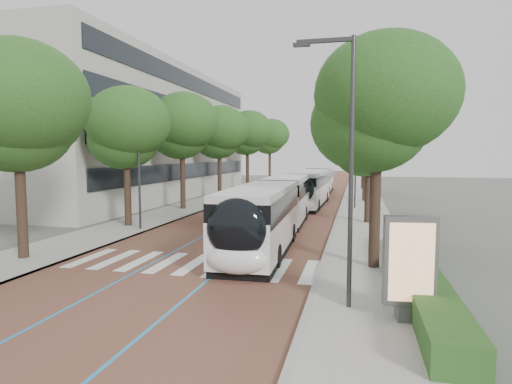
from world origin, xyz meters
The scene contains 20 objects.
ground centered at (0.00, 0.00, 0.00)m, with size 160.00×160.00×0.00m, color #51544C.
road centered at (0.00, 40.00, 0.01)m, with size 11.00×140.00×0.02m, color brown.
sidewalk_left centered at (-7.50, 40.00, 0.06)m, with size 4.00×140.00×0.12m, color gray.
sidewalk_right centered at (7.50, 40.00, 0.06)m, with size 4.00×140.00×0.12m, color gray.
kerb_left centered at (-5.60, 40.00, 0.06)m, with size 0.20×140.00×0.14m, color gray.
kerb_right centered at (5.60, 40.00, 0.06)m, with size 0.20×140.00×0.14m, color gray.
zebra_crossing centered at (0.20, 1.00, 0.03)m, with size 10.55×3.60×0.01m.
lane_line_left centered at (-1.60, 40.00, 0.02)m, with size 0.12×126.00×0.01m, color #2375B0.
lane_line_right centered at (1.60, 40.00, 0.02)m, with size 0.12×126.00×0.01m, color #2375B0.
office_building centered at (-19.47, 28.00, 7.00)m, with size 18.11×40.00×14.00m.
hedge centered at (9.10, 0.00, 0.52)m, with size 1.20×14.00×0.80m, color #1D4417.
streetlight_near centered at (6.62, -3.00, 4.82)m, with size 1.82×0.20×8.00m.
streetlight_far centered at (6.62, 22.00, 4.82)m, with size 1.82×0.20×8.00m.
lamp_post_left centered at (-6.10, 8.00, 4.12)m, with size 0.14×0.14×8.00m, color #313134.
trees_left centered at (-7.50, 26.79, 6.92)m, with size 6.17×61.01×10.11m.
trees_right centered at (7.70, 19.59, 5.99)m, with size 5.63×47.27×8.88m.
lead_bus centered at (2.44, 7.41, 1.63)m, with size 3.12×18.47×3.20m.
bus_queued_0 centered at (2.74, 22.87, 1.62)m, with size 2.83×12.46×3.20m.
bus_queued_1 centered at (2.60, 36.94, 1.62)m, with size 2.66×12.42×3.20m.
ad_panel centered at (8.43, -3.69, 1.65)m, with size 1.44×0.61×2.92m.
Camera 1 is at (6.98, -15.89, 4.71)m, focal length 30.00 mm.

